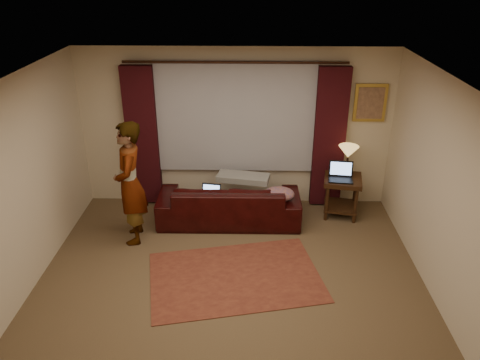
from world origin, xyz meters
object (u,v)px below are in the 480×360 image
Objects in this scene: end_table at (341,196)px; laptop_table at (341,172)px; laptop_sofa at (210,194)px; person at (130,184)px; sofa at (229,195)px; tiffany_lamp at (347,161)px.

laptop_table is (-0.06, -0.09, 0.47)m from end_table.
laptop_sofa is 0.79× the size of laptop_table.
laptop_table is at bearing 93.16° from person.
tiffany_lamp is at bearing -170.71° from sofa.
laptop_table is (1.73, 0.14, 0.35)m from sofa.
end_table is at bearing 20.23° from laptop_sofa.
person reaches higher than sofa.
laptop_table is 0.22× the size of person.
person reaches higher than tiffany_lamp.
person is at bearing -164.73° from tiffany_lamp.
person reaches higher than end_table.
tiffany_lamp is 0.24m from laptop_table.
sofa is at bearing -172.71° from end_table.
tiffany_lamp is at bearing 63.90° from laptop_table.
end_table reaches higher than laptop_sofa.
person is (-3.16, -0.79, 0.58)m from end_table.
laptop_table is at bearing -175.87° from sofa.
tiffany_lamp is (0.06, 0.09, 0.58)m from end_table.
end_table is 0.59m from tiffany_lamp.
laptop_table is at bearing -122.35° from end_table.
sofa is at bearing -168.69° from laptop_table.
laptop_sofa is at bearing 100.93° from person.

